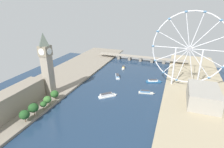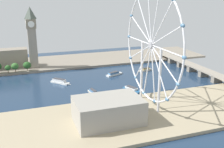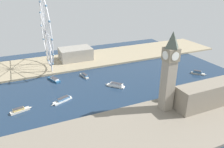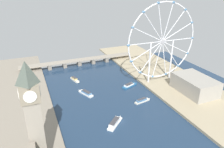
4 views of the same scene
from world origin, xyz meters
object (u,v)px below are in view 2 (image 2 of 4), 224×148
Objects in this scene: riverside_hall at (108,110)px; clock_tower at (32,37)px; tour_boat_1 at (114,74)px; ferris_wheel at (151,46)px; tour_boat_5 at (145,70)px; river_bridge at (192,66)px; tour_boat_2 at (94,92)px; tour_boat_0 at (60,81)px; tour_boat_4 at (132,89)px.

clock_tower is at bearing -166.77° from riverside_hall.
clock_tower is 129.58m from tour_boat_1.
ferris_wheel is 4.65× the size of tour_boat_5.
river_bridge is 8.16× the size of tour_boat_2.
tour_boat_5 is (-63.08, 93.87, 0.13)m from tour_boat_2.
riverside_hall is (21.86, -49.44, -47.88)m from ferris_wheel.
river_bridge is at bearing 67.85° from clock_tower.
clock_tower reaches higher than tour_boat_0.
river_bridge is at bearing 90.26° from tour_boat_4.
tour_boat_5 is (-22.90, -63.41, -5.42)m from river_bridge.
tour_boat_0 is at bearing 18.17° from clock_tower.
tour_boat_2 is at bearing -150.00° from tour_boat_1.
ferris_wheel is at bearing -114.45° from tour_boat_1.
river_bridge is at bearing 44.21° from tour_boat_0.
tour_boat_1 is (-112.02, 4.13, -59.29)m from ferris_wheel.
tour_boat_2 is (40.19, -157.27, -5.54)m from river_bridge.
tour_boat_0 is 0.98× the size of tour_boat_2.
tour_boat_0 is at bearing -8.01° from tour_boat_5.
river_bridge reaches higher than tour_boat_0.
ferris_wheel is at bearing 28.37° from clock_tower.
riverside_hall is 0.28× the size of river_bridge.
riverside_hall is at bearing 39.49° from tour_boat_5.
tour_boat_0 is at bearing -169.92° from riverside_hall.
tour_boat_0 is (-9.78, -186.98, -5.10)m from river_bridge.
tour_boat_1 is at bearing 56.40° from clock_tower.
tour_boat_1 is at bearing 158.19° from riverside_hall.
riverside_hall is 2.30× the size of tour_boat_5.
ferris_wheel is 4.56× the size of tour_boat_2.
ferris_wheel is at bearing -51.25° from river_bridge.
riverside_hall reaches higher than river_bridge.
tour_boat_4 is (4.97, 44.55, -0.06)m from tour_boat_2.
clock_tower reaches higher than riverside_hall.
river_bridge reaches higher than tour_boat_2.
river_bridge is 8.30× the size of tour_boat_0.
river_bridge reaches higher than tour_boat_4.
tour_boat_2 is at bearing -117.93° from tour_boat_4.
tour_boat_4 is (131.48, 99.39, -46.47)m from clock_tower.
tour_boat_0 is (-124.30, -22.10, -11.03)m from riverside_hall.
tour_boat_0 is 124.27m from tour_boat_5.
river_bridge is 7.25× the size of tour_boat_1.
tour_boat_2 is (59.55, -45.96, -0.06)m from tour_boat_1.
clock_tower is at bearing -112.15° from river_bridge.
tour_boat_2 is at bearing 174.16° from riverside_hall.
tour_boat_1 reaches higher than tour_boat_4.
ferris_wheel is 126.81m from tour_boat_1.
tour_boat_2 is 0.87× the size of tour_boat_4.
riverside_hall is 75.59m from tour_boat_2.
tour_boat_5 is (63.43, 148.70, -46.28)m from clock_tower.
tour_boat_5 is at bearing -18.12° from tour_boat_1.
tour_boat_0 is 58.13m from tour_boat_2.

